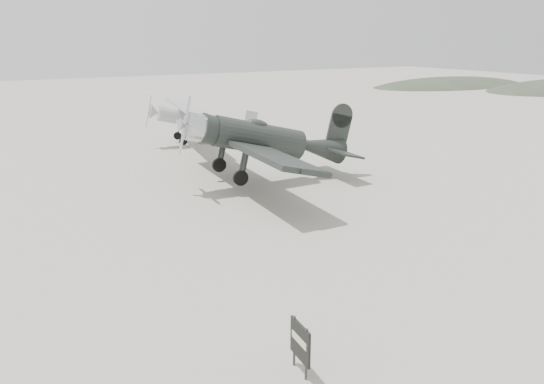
{
  "coord_description": "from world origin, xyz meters",
  "views": [
    {
      "loc": [
        -10.46,
        -13.93,
        6.75
      ],
      "look_at": [
        -1.61,
        1.52,
        1.5
      ],
      "focal_mm": 35.0,
      "sensor_mm": 36.0,
      "label": 1
    }
  ],
  "objects": [
    {
      "name": "ground",
      "position": [
        0.0,
        0.0,
        0.0
      ],
      "size": [
        160.0,
        160.0,
        0.0
      ],
      "primitive_type": "plane",
      "color": "gray",
      "rests_on": "ground"
    },
    {
      "name": "lowwing_monoplane",
      "position": [
        1.47,
        7.44,
        2.08
      ],
      "size": [
        8.71,
        12.16,
        3.92
      ],
      "rotation": [
        0.0,
        0.24,
        -0.07
      ],
      "color": "black",
      "rests_on": "ground"
    },
    {
      "name": "sign_board",
      "position": [
        -5.2,
        -5.92,
        0.7
      ],
      "size": [
        0.13,
        0.81,
        1.16
      ],
      "rotation": [
        0.0,
        0.0,
        -0.09
      ],
      "color": "#333333",
      "rests_on": "ground"
    },
    {
      "name": "highwing_monoplane",
      "position": [
        2.39,
        17.87,
        1.77
      ],
      "size": [
        7.17,
        10.05,
        2.84
      ],
      "rotation": [
        0.0,
        0.23,
        -0.17
      ],
      "color": "#929496",
      "rests_on": "ground"
    },
    {
      "name": "hill_northeast",
      "position": [
        50.0,
        40.0,
        0.0
      ],
      "size": [
        32.0,
        16.0,
        5.2
      ],
      "primitive_type": "ellipsoid",
      "color": "#323B2A",
      "rests_on": "ground"
    }
  ]
}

